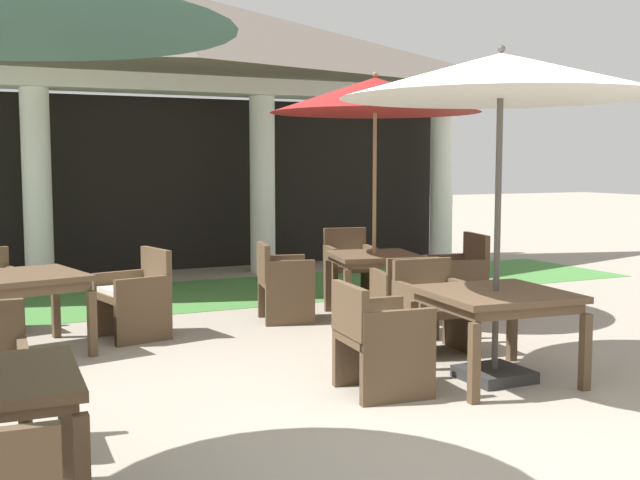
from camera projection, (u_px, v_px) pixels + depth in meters
name	position (u px, v px, depth m)	size (l,w,h in m)	color
ground_plane	(423.00, 420.00, 5.34)	(60.00, 60.00, 0.00)	#9E9384
background_pavilion	(153.00, 52.00, 11.57)	(11.17, 3.12, 4.24)	white
lawn_strip	(190.00, 295.00, 10.31)	(12.97, 2.41, 0.01)	#47843D
patio_table_near_foreground	(20.00, 285.00, 7.11)	(1.20, 1.20, 0.73)	brown
patio_chair_near_foreground_east	(135.00, 296.00, 7.79)	(0.69, 0.70, 0.87)	brown
patio_table_mid_left	(496.00, 302.00, 6.25)	(1.12, 1.12, 0.71)	brown
patio_umbrella_mid_left	(501.00, 79.00, 6.08)	(2.47, 2.47, 2.60)	#2D2D2D
patio_chair_mid_left_west	(378.00, 339.00, 5.92)	(0.63, 0.65, 0.83)	brown
patio_chair_mid_left_north	(433.00, 309.00, 7.21)	(0.65, 0.63, 0.83)	brown
patio_table_far_back	(374.00, 262.00, 8.83)	(1.08, 1.08, 0.71)	brown
patio_umbrella_far_back	(375.00, 98.00, 8.65)	(2.29, 2.29, 2.69)	#2D2D2D
patio_chair_far_back_north	(349.00, 267.00, 9.85)	(0.66, 0.63, 0.89)	brown
patio_chair_far_back_south	(405.00, 297.00, 7.86)	(0.64, 0.65, 0.81)	brown
patio_chair_far_back_west	(283.00, 283.00, 8.61)	(0.64, 0.66, 0.85)	brown
patio_chair_far_back_east	(461.00, 277.00, 9.09)	(0.61, 0.71, 0.90)	brown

